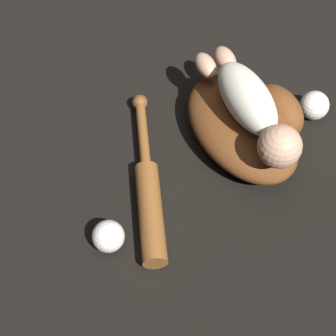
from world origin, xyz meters
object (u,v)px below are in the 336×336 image
at_px(baseball, 108,236).
at_px(baseball_spare, 314,105).
at_px(baseball_bat, 149,193).
at_px(baseball_glove, 248,124).
at_px(baby_figure, 252,107).

distance_m(baseball, baseball_spare, 0.59).
bearing_deg(baseball_bat, baseball_glove, 74.59).
xyz_separation_m(baby_figure, baseball, (-0.09, -0.38, -0.12)).
relative_size(baseball, baseball_spare, 0.97).
height_order(baseball_bat, baseball, baseball).
xyz_separation_m(baseball_glove, baseball_bat, (-0.08, -0.28, -0.03)).
bearing_deg(baseball_bat, baby_figure, 70.22).
height_order(baby_figure, baseball, baby_figure).
xyz_separation_m(baby_figure, baseball_bat, (-0.09, -0.25, -0.12)).
xyz_separation_m(baby_figure, baseball_spare, (0.08, 0.19, -0.11)).
distance_m(baseball_bat, baseball_spare, 0.46).
relative_size(baseball_bat, baseball_spare, 4.92).
relative_size(baseball_glove, baseball, 5.74).
xyz_separation_m(baseball_glove, baby_figure, (0.01, -0.03, 0.10)).
distance_m(baseball_glove, baby_figure, 0.10).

